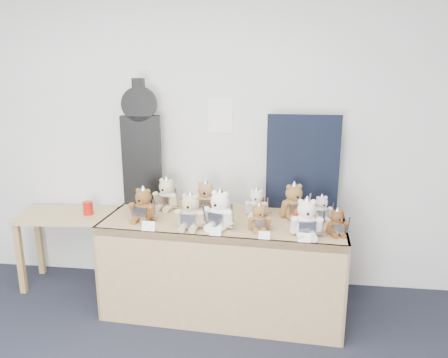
# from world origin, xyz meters

# --- Properties ---
(room_shell) EXTENTS (6.00, 6.00, 6.00)m
(room_shell) POSITION_xyz_m (0.48, 2.49, 1.53)
(room_shell) COLOR white
(room_shell) RESTS_ON floor
(display_table) EXTENTS (1.92, 0.89, 0.78)m
(display_table) POSITION_xyz_m (0.57, 1.91, 0.61)
(display_table) COLOR #9B754F
(display_table) RESTS_ON floor
(side_table) EXTENTS (0.85, 0.52, 0.68)m
(side_table) POSITION_xyz_m (-0.87, 2.21, 0.56)
(side_table) COLOR tan
(side_table) RESTS_ON floor
(guitar_case) EXTENTS (0.33, 0.14, 1.07)m
(guitar_case) POSITION_xyz_m (-0.18, 2.29, 1.30)
(guitar_case) COLOR black
(guitar_case) RESTS_ON display_table
(navy_board) EXTENTS (0.59, 0.02, 0.79)m
(navy_board) POSITION_xyz_m (1.18, 2.30, 1.18)
(navy_board) COLOR black
(navy_board) RESTS_ON display_table
(red_cup) EXTENTS (0.09, 0.09, 0.12)m
(red_cup) POSITION_xyz_m (-0.66, 2.21, 0.74)
(red_cup) COLOR #B4160C
(red_cup) RESTS_ON side_table
(teddy_front_far_left) EXTENTS (0.24, 0.21, 0.30)m
(teddy_front_far_left) POSITION_xyz_m (-0.04, 1.85, 0.90)
(teddy_front_far_left) COLOR brown
(teddy_front_far_left) RESTS_ON display_table
(teddy_front_left) EXTENTS (0.25, 0.20, 0.30)m
(teddy_front_left) POSITION_xyz_m (0.36, 1.74, 0.90)
(teddy_front_left) COLOR tan
(teddy_front_left) RESTS_ON display_table
(teddy_front_centre) EXTENTS (0.26, 0.25, 0.33)m
(teddy_front_centre) POSITION_xyz_m (0.57, 1.77, 0.91)
(teddy_front_centre) COLOR white
(teddy_front_centre) RESTS_ON display_table
(teddy_front_right) EXTENTS (0.19, 0.17, 0.23)m
(teddy_front_right) POSITION_xyz_m (0.86, 1.76, 0.87)
(teddy_front_right) COLOR brown
(teddy_front_right) RESTS_ON display_table
(teddy_front_far_right) EXTENTS (0.26, 0.22, 0.31)m
(teddy_front_far_right) POSITION_xyz_m (1.20, 1.69, 0.90)
(teddy_front_far_right) COLOR silver
(teddy_front_far_right) RESTS_ON display_table
(teddy_front_end) EXTENTS (0.18, 0.16, 0.21)m
(teddy_front_end) POSITION_xyz_m (1.41, 1.74, 0.87)
(teddy_front_end) COLOR brown
(teddy_front_end) RESTS_ON display_table
(teddy_back_left) EXTENTS (0.24, 0.22, 0.30)m
(teddy_back_left) POSITION_xyz_m (0.06, 2.16, 0.90)
(teddy_back_left) COLOR #C8BC92
(teddy_back_left) RESTS_ON display_table
(teddy_back_centre_left) EXTENTS (0.24, 0.19, 0.30)m
(teddy_back_centre_left) POSITION_xyz_m (0.41, 2.11, 0.90)
(teddy_back_centre_left) COLOR tan
(teddy_back_centre_left) RESTS_ON display_table
(teddy_back_centre_right) EXTENTS (0.21, 0.17, 0.25)m
(teddy_back_centre_right) POSITION_xyz_m (0.82, 2.08, 0.88)
(teddy_back_centre_right) COLOR beige
(teddy_back_centre_right) RESTS_ON display_table
(teddy_back_right) EXTENTS (0.26, 0.24, 0.31)m
(teddy_back_right) POSITION_xyz_m (1.12, 2.07, 0.91)
(teddy_back_right) COLOR brown
(teddy_back_right) RESTS_ON display_table
(teddy_back_end) EXTENTS (0.18, 0.17, 0.22)m
(teddy_back_end) POSITION_xyz_m (1.33, 2.05, 0.87)
(teddy_back_end) COLOR silver
(teddy_back_end) RESTS_ON display_table
(entry_card_a) EXTENTS (0.10, 0.03, 0.07)m
(entry_card_a) POSITION_xyz_m (0.06, 1.64, 0.82)
(entry_card_a) COLOR white
(entry_card_a) RESTS_ON display_table
(entry_card_b) EXTENTS (0.09, 0.02, 0.06)m
(entry_card_b) POSITION_xyz_m (0.56, 1.61, 0.81)
(entry_card_b) COLOR white
(entry_card_b) RESTS_ON display_table
(entry_card_c) EXTENTS (0.08, 0.02, 0.06)m
(entry_card_c) POSITION_xyz_m (0.91, 1.59, 0.81)
(entry_card_c) COLOR white
(entry_card_c) RESTS_ON display_table
(entry_card_d) EXTENTS (0.09, 0.02, 0.06)m
(entry_card_d) POSITION_xyz_m (1.18, 1.57, 0.82)
(entry_card_d) COLOR white
(entry_card_d) RESTS_ON display_table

